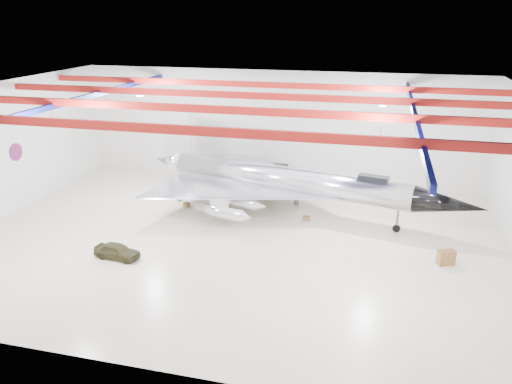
# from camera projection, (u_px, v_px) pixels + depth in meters

# --- Properties ---
(floor) EXTENTS (40.00, 40.00, 0.00)m
(floor) POSITION_uv_depth(u_px,v_px,m) (235.00, 240.00, 37.65)
(floor) COLOR beige
(floor) RESTS_ON ground
(wall_back) EXTENTS (40.00, 0.00, 40.00)m
(wall_back) POSITION_uv_depth(u_px,v_px,m) (277.00, 127.00, 49.48)
(wall_back) COLOR silver
(wall_back) RESTS_ON floor
(ceiling) EXTENTS (40.00, 40.00, 0.00)m
(ceiling) POSITION_uv_depth(u_px,v_px,m) (233.00, 93.00, 33.94)
(ceiling) COLOR #0A0F38
(ceiling) RESTS_ON wall_back
(ceiling_structure) EXTENTS (39.50, 29.50, 1.08)m
(ceiling_structure) POSITION_uv_depth(u_px,v_px,m) (233.00, 103.00, 34.16)
(ceiling_structure) COLOR maroon
(ceiling_structure) RESTS_ON ceiling
(wall_roundel) EXTENTS (0.10, 1.50, 1.50)m
(wall_roundel) POSITION_uv_depth(u_px,v_px,m) (16.00, 152.00, 42.38)
(wall_roundel) COLOR #B21414
(wall_roundel) RESTS_ON wall_left
(jet_aircraft) EXTENTS (29.11, 20.10, 8.03)m
(jet_aircraft) POSITION_uv_depth(u_px,v_px,m) (286.00, 182.00, 42.19)
(jet_aircraft) COLOR silver
(jet_aircraft) RESTS_ON floor
(jeep) EXTENTS (3.37, 1.59, 1.11)m
(jeep) POSITION_uv_depth(u_px,v_px,m) (117.00, 251.00, 34.63)
(jeep) COLOR #34321A
(jeep) RESTS_ON floor
(desk) EXTENTS (1.28, 0.98, 1.05)m
(desk) POSITION_uv_depth(u_px,v_px,m) (446.00, 258.00, 33.77)
(desk) COLOR brown
(desk) RESTS_ON floor
(crate_ply) EXTENTS (0.63, 0.57, 0.36)m
(crate_ply) POSITION_uv_depth(u_px,v_px,m) (187.00, 204.00, 44.11)
(crate_ply) COLOR olive
(crate_ply) RESTS_ON floor
(toolbox_red) EXTENTS (0.46, 0.38, 0.31)m
(toolbox_red) POSITION_uv_depth(u_px,v_px,m) (226.00, 193.00, 47.06)
(toolbox_red) COLOR maroon
(toolbox_red) RESTS_ON floor
(parts_bin) EXTENTS (0.64, 0.57, 0.37)m
(parts_bin) POSITION_uv_depth(u_px,v_px,m) (306.00, 218.00, 41.10)
(parts_bin) COLOR olive
(parts_bin) RESTS_ON floor
(crate_small) EXTENTS (0.42, 0.38, 0.24)m
(crate_small) POSITION_uv_depth(u_px,v_px,m) (179.00, 200.00, 45.43)
(crate_small) COLOR #59595B
(crate_small) RESTS_ON floor
(oil_barrel) EXTENTS (0.55, 0.47, 0.34)m
(oil_barrel) POSITION_uv_depth(u_px,v_px,m) (245.00, 218.00, 41.28)
(oil_barrel) COLOR olive
(oil_barrel) RESTS_ON floor
(spares_box) EXTENTS (0.50, 0.50, 0.40)m
(spares_box) POSITION_uv_depth(u_px,v_px,m) (297.00, 203.00, 44.47)
(spares_box) COLOR #59595B
(spares_box) RESTS_ON floor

